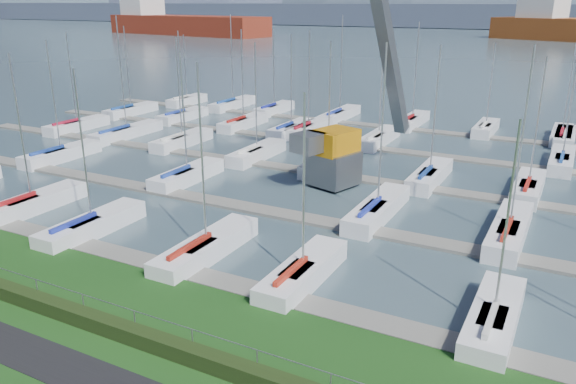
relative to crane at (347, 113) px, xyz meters
The scene contains 9 objects.
path 28.32m from the crane, 86.70° to the right, with size 160.00×2.00×0.04m, color black.
water 235.30m from the crane, 89.61° to the left, with size 800.00×540.00×0.20m, color #3F535C.
hedge 25.71m from the crane, 86.36° to the right, with size 80.00×0.70×0.70m, color black.
fence 25.16m from the crane, 86.30° to the right, with size 0.04×0.04×80.00m, color gray.
foothill 305.23m from the crane, 89.70° to the left, with size 900.00×80.00×12.00m, color #414A5F.
docks 5.90m from the crane, 37.52° to the left, with size 90.00×41.60×0.25m.
crane is the anchor object (origin of this frame).
cargo_ship_west 216.03m from the crane, 131.52° to the left, with size 81.28×30.25×21.50m.
sailboat_fleet 4.41m from the crane, 88.58° to the left, with size 74.52×49.87×12.76m.
Camera 1 is at (14.33, -15.25, 13.51)m, focal length 35.00 mm.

